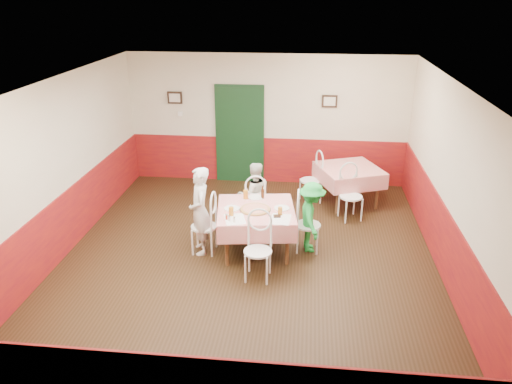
# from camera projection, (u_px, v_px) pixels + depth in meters

# --- Properties ---
(floor) EXTENTS (7.00, 7.00, 0.00)m
(floor) POSITION_uv_depth(u_px,v_px,m) (248.00, 259.00, 8.05)
(floor) COLOR black
(floor) RESTS_ON ground
(ceiling) EXTENTS (7.00, 7.00, 0.00)m
(ceiling) POSITION_uv_depth(u_px,v_px,m) (247.00, 84.00, 6.98)
(ceiling) COLOR white
(ceiling) RESTS_ON back_wall
(back_wall) EXTENTS (6.00, 0.10, 2.80)m
(back_wall) POSITION_uv_depth(u_px,v_px,m) (267.00, 120.00, 10.73)
(back_wall) COLOR beige
(back_wall) RESTS_ON ground
(front_wall) EXTENTS (6.00, 0.10, 2.80)m
(front_wall) POSITION_uv_depth(u_px,v_px,m) (198.00, 321.00, 4.30)
(front_wall) COLOR beige
(front_wall) RESTS_ON ground
(left_wall) EXTENTS (0.10, 7.00, 2.80)m
(left_wall) POSITION_uv_depth(u_px,v_px,m) (58.00, 170.00, 7.81)
(left_wall) COLOR beige
(left_wall) RESTS_ON ground
(right_wall) EXTENTS (0.10, 7.00, 2.80)m
(right_wall) POSITION_uv_depth(u_px,v_px,m) (453.00, 186.00, 7.21)
(right_wall) COLOR beige
(right_wall) RESTS_ON ground
(wainscot_back) EXTENTS (6.00, 0.03, 1.00)m
(wainscot_back) POSITION_uv_depth(u_px,v_px,m) (267.00, 160.00, 11.06)
(wainscot_back) COLOR maroon
(wainscot_back) RESTS_ON ground
(wainscot_left) EXTENTS (0.03, 7.00, 1.00)m
(wainscot_left) POSITION_uv_depth(u_px,v_px,m) (67.00, 222.00, 8.15)
(wainscot_left) COLOR maroon
(wainscot_left) RESTS_ON ground
(wainscot_right) EXTENTS (0.03, 7.00, 1.00)m
(wainscot_right) POSITION_uv_depth(u_px,v_px,m) (443.00, 241.00, 7.56)
(wainscot_right) COLOR maroon
(wainscot_right) RESTS_ON ground
(door) EXTENTS (0.96, 0.06, 2.10)m
(door) POSITION_uv_depth(u_px,v_px,m) (240.00, 136.00, 10.87)
(door) COLOR black
(door) RESTS_ON ground
(picture_left) EXTENTS (0.32, 0.03, 0.26)m
(picture_left) POSITION_uv_depth(u_px,v_px,m) (175.00, 98.00, 10.71)
(picture_left) COLOR black
(picture_left) RESTS_ON back_wall
(picture_right) EXTENTS (0.32, 0.03, 0.26)m
(picture_right) POSITION_uv_depth(u_px,v_px,m) (330.00, 101.00, 10.38)
(picture_right) COLOR black
(picture_right) RESTS_ON back_wall
(thermostat) EXTENTS (0.10, 0.03, 0.10)m
(thermostat) POSITION_uv_depth(u_px,v_px,m) (180.00, 114.00, 10.83)
(thermostat) COLOR white
(thermostat) RESTS_ON back_wall
(main_table) EXTENTS (1.38, 1.38, 0.77)m
(main_table) POSITION_uv_depth(u_px,v_px,m) (256.00, 230.00, 8.16)
(main_table) COLOR red
(main_table) RESTS_ON ground
(second_table) EXTENTS (1.46, 1.46, 0.77)m
(second_table) POSITION_uv_depth(u_px,v_px,m) (348.00, 186.00, 9.98)
(second_table) COLOR red
(second_table) RESTS_ON ground
(chair_left) EXTENTS (0.44, 0.44, 0.90)m
(chair_left) POSITION_uv_depth(u_px,v_px,m) (204.00, 227.00, 8.11)
(chair_left) COLOR white
(chair_left) RESTS_ON ground
(chair_right) EXTENTS (0.42, 0.42, 0.90)m
(chair_right) POSITION_uv_depth(u_px,v_px,m) (308.00, 225.00, 8.16)
(chair_right) COLOR white
(chair_right) RESTS_ON ground
(chair_far) EXTENTS (0.50, 0.50, 0.90)m
(chair_far) POSITION_uv_depth(u_px,v_px,m) (254.00, 205.00, 8.92)
(chair_far) COLOR white
(chair_far) RESTS_ON ground
(chair_near) EXTENTS (0.44, 0.44, 0.90)m
(chair_near) POSITION_uv_depth(u_px,v_px,m) (258.00, 252.00, 7.35)
(chair_near) COLOR white
(chair_near) RESTS_ON ground
(chair_second_a) EXTENTS (0.55, 0.55, 0.90)m
(chair_second_a) POSITION_uv_depth(u_px,v_px,m) (311.00, 181.00, 10.02)
(chair_second_a) COLOR white
(chair_second_a) RESTS_ON ground
(chair_second_b) EXTENTS (0.55, 0.55, 0.90)m
(chair_second_b) POSITION_uv_depth(u_px,v_px,m) (351.00, 197.00, 9.26)
(chair_second_b) COLOR white
(chair_second_b) RESTS_ON ground
(pizza) EXTENTS (0.54, 0.54, 0.03)m
(pizza) POSITION_uv_depth(u_px,v_px,m) (255.00, 209.00, 7.96)
(pizza) COLOR #B74723
(pizza) RESTS_ON main_table
(plate_left) EXTENTS (0.28, 0.28, 0.01)m
(plate_left) POSITION_uv_depth(u_px,v_px,m) (232.00, 208.00, 8.01)
(plate_left) COLOR white
(plate_left) RESTS_ON main_table
(plate_right) EXTENTS (0.28, 0.28, 0.01)m
(plate_right) POSITION_uv_depth(u_px,v_px,m) (282.00, 208.00, 8.02)
(plate_right) COLOR white
(plate_right) RESTS_ON main_table
(plate_far) EXTENTS (0.28, 0.28, 0.01)m
(plate_far) POSITION_uv_depth(u_px,v_px,m) (255.00, 197.00, 8.42)
(plate_far) COLOR white
(plate_far) RESTS_ON main_table
(glass_a) EXTENTS (0.09, 0.09, 0.14)m
(glass_a) POSITION_uv_depth(u_px,v_px,m) (231.00, 211.00, 7.75)
(glass_a) COLOR #BF7219
(glass_a) RESTS_ON main_table
(glass_b) EXTENTS (0.08, 0.08, 0.13)m
(glass_b) POSITION_uv_depth(u_px,v_px,m) (280.00, 211.00, 7.77)
(glass_b) COLOR #BF7219
(glass_b) RESTS_ON main_table
(glass_c) EXTENTS (0.09, 0.09, 0.15)m
(glass_c) POSITION_uv_depth(u_px,v_px,m) (246.00, 195.00, 8.37)
(glass_c) COLOR #BF7219
(glass_c) RESTS_ON main_table
(beer_bottle) EXTENTS (0.06, 0.06, 0.20)m
(beer_bottle) POSITION_uv_depth(u_px,v_px,m) (263.00, 193.00, 8.37)
(beer_bottle) COLOR #381C0A
(beer_bottle) RESTS_ON main_table
(shaker_a) EXTENTS (0.04, 0.04, 0.09)m
(shaker_a) POSITION_uv_depth(u_px,v_px,m) (229.00, 218.00, 7.58)
(shaker_a) COLOR silver
(shaker_a) RESTS_ON main_table
(shaker_b) EXTENTS (0.04, 0.04, 0.09)m
(shaker_b) POSITION_uv_depth(u_px,v_px,m) (234.00, 220.00, 7.54)
(shaker_b) COLOR silver
(shaker_b) RESTS_ON main_table
(shaker_c) EXTENTS (0.04, 0.04, 0.09)m
(shaker_c) POSITION_uv_depth(u_px,v_px,m) (227.00, 217.00, 7.62)
(shaker_c) COLOR #B23319
(shaker_c) RESTS_ON main_table
(menu_left) EXTENTS (0.40, 0.47, 0.00)m
(menu_left) POSITION_uv_depth(u_px,v_px,m) (235.00, 219.00, 7.65)
(menu_left) COLOR white
(menu_left) RESTS_ON main_table
(menu_right) EXTENTS (0.33, 0.42, 0.00)m
(menu_right) POSITION_uv_depth(u_px,v_px,m) (281.00, 219.00, 7.65)
(menu_right) COLOR white
(menu_right) RESTS_ON main_table
(wallet) EXTENTS (0.12, 0.10, 0.02)m
(wallet) POSITION_uv_depth(u_px,v_px,m) (277.00, 216.00, 7.73)
(wallet) COLOR black
(wallet) RESTS_ON main_table
(diner_left) EXTENTS (0.49, 0.61, 1.46)m
(diner_left) POSITION_uv_depth(u_px,v_px,m) (200.00, 211.00, 8.00)
(diner_left) COLOR gray
(diner_left) RESTS_ON ground
(diner_far) EXTENTS (0.72, 0.65, 1.23)m
(diner_far) POSITION_uv_depth(u_px,v_px,m) (254.00, 195.00, 8.90)
(diner_far) COLOR gray
(diner_far) RESTS_ON ground
(diner_right) EXTENTS (0.55, 0.83, 1.19)m
(diner_right) POSITION_uv_depth(u_px,v_px,m) (311.00, 217.00, 8.11)
(diner_right) COLOR gray
(diner_right) RESTS_ON ground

